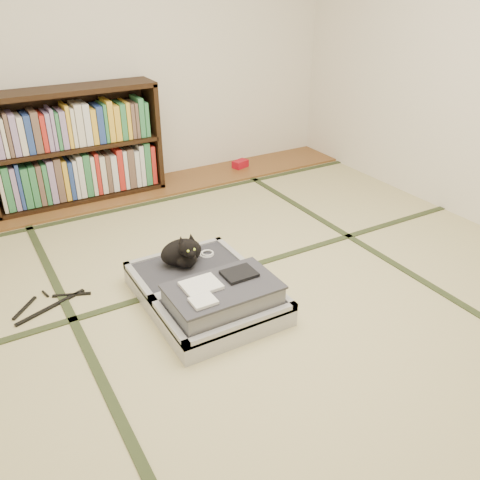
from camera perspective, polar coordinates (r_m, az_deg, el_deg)
floor at (r=3.00m, az=2.56°, el=-7.19°), size 4.50×4.50×0.00m
wood_strip at (r=4.60m, az=-10.99°, el=5.59°), size 4.00×0.50×0.02m
red_item at (r=5.00m, az=0.03°, el=8.54°), size 0.17×0.13×0.07m
room_shell at (r=2.46m, az=3.33°, el=21.82°), size 4.50×4.50×4.50m
tatami_borders at (r=3.35m, az=-1.98°, el=-2.91°), size 4.00×4.50×0.01m
bookcase at (r=4.39m, az=-18.05°, el=9.80°), size 1.39×0.32×0.92m
suitcase at (r=2.93m, az=-3.58°, el=-5.92°), size 0.67×0.90×0.26m
cat at (r=3.09m, az=-6.42°, el=-1.40°), size 0.30×0.30×0.24m
cable_coil at (r=3.22m, az=-3.74°, el=-1.55°), size 0.09×0.09×0.02m
hanger at (r=3.18m, az=-20.58°, el=-6.73°), size 0.46×0.29×0.01m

